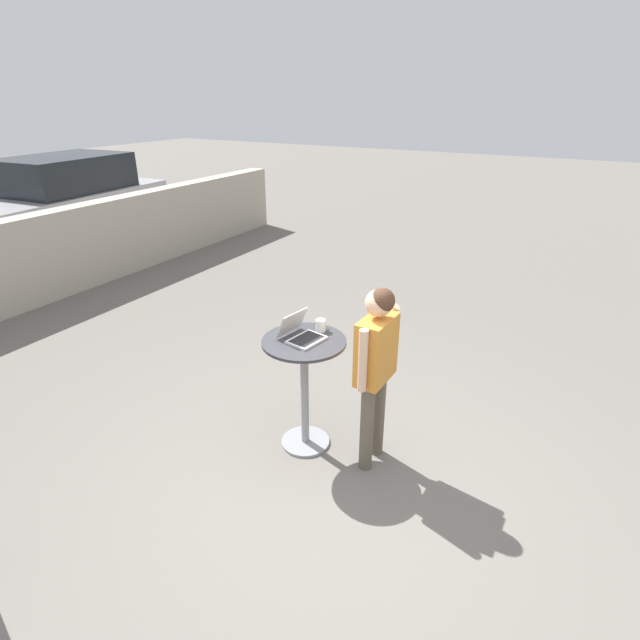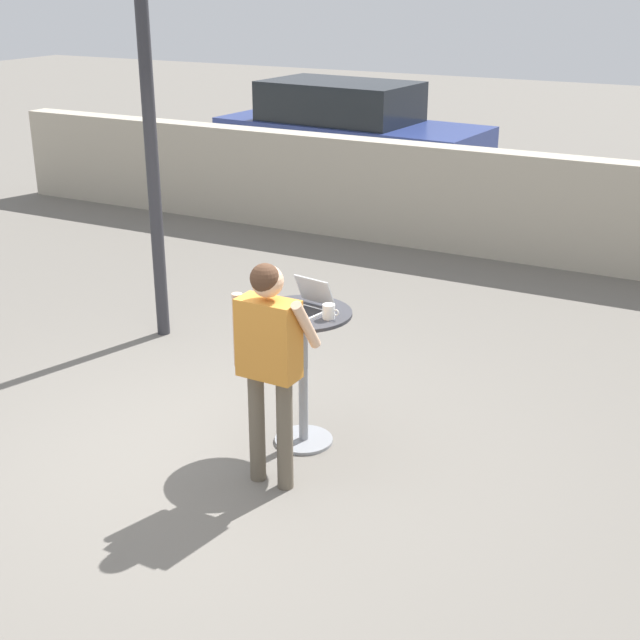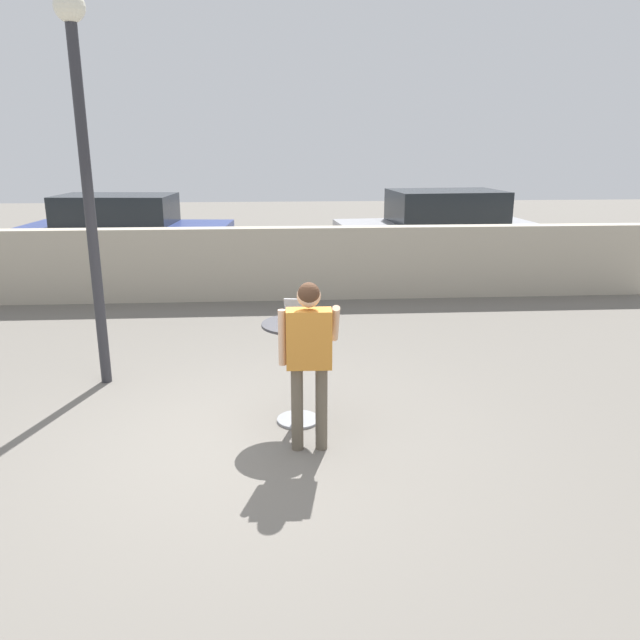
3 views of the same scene
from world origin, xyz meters
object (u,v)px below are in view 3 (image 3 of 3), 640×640
(cafe_table, at_px, (298,356))
(coffee_mug, at_px, (320,319))
(standing_person, at_px, (309,347))
(street_lamp, at_px, (83,143))
(parked_car_further_down, at_px, (438,229))
(parked_car_near_street, at_px, (126,234))
(laptop, at_px, (298,317))

(cafe_table, relative_size, coffee_mug, 8.32)
(standing_person, bearing_deg, cafe_table, 97.66)
(cafe_table, bearing_deg, street_lamp, 150.83)
(parked_car_further_down, bearing_deg, coffee_mug, -111.98)
(parked_car_near_street, distance_m, parked_car_further_down, 6.83)
(cafe_table, relative_size, parked_car_near_street, 0.24)
(coffee_mug, height_order, street_lamp, street_lamp)
(laptop, bearing_deg, standing_person, -83.63)
(coffee_mug, bearing_deg, cafe_table, 171.58)
(street_lamp, bearing_deg, cafe_table, -29.17)
(laptop, bearing_deg, cafe_table, -106.80)
(standing_person, xyz_separation_m, parked_car_further_down, (3.36, 8.54, -0.14))
(cafe_table, xyz_separation_m, parked_car_further_down, (3.44, 7.93, 0.16))
(coffee_mug, relative_size, parked_car_further_down, 0.03)
(parked_car_further_down, bearing_deg, cafe_table, -113.44)
(street_lamp, bearing_deg, laptop, -28.40)
(standing_person, relative_size, street_lamp, 0.38)
(standing_person, distance_m, street_lamp, 3.44)
(laptop, distance_m, coffee_mug, 0.22)
(coffee_mug, height_order, parked_car_further_down, parked_car_further_down)
(laptop, xyz_separation_m, parked_car_further_down, (3.43, 7.90, -0.23))
(cafe_table, distance_m, laptop, 0.40)
(parked_car_near_street, bearing_deg, cafe_table, -66.15)
(laptop, relative_size, parked_car_further_down, 0.08)
(cafe_table, xyz_separation_m, coffee_mug, (0.22, -0.03, 0.39))
(cafe_table, xyz_separation_m, laptop, (0.01, 0.03, 0.40))
(standing_person, bearing_deg, street_lamp, 141.31)
(coffee_mug, bearing_deg, laptop, 162.67)
(parked_car_near_street, relative_size, street_lamp, 1.04)
(cafe_table, height_order, coffee_mug, coffee_mug)
(cafe_table, relative_size, street_lamp, 0.25)
(parked_car_near_street, bearing_deg, standing_person, -67.25)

